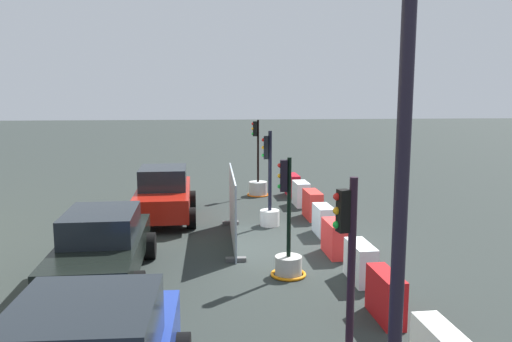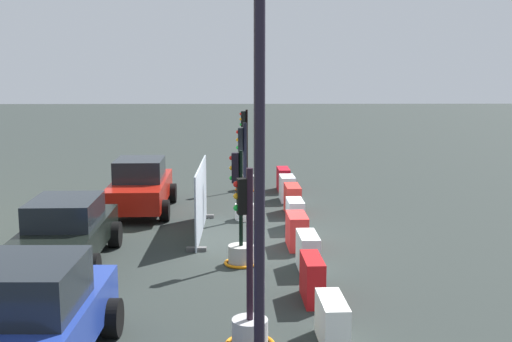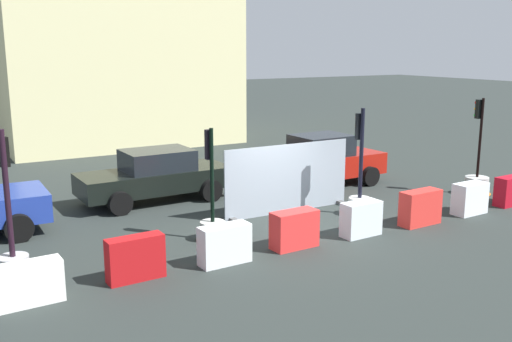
{
  "view_description": "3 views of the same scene",
  "coord_description": "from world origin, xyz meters",
  "px_view_note": "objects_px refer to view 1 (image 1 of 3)",
  "views": [
    {
      "loc": [
        -13.33,
        1.93,
        4.12
      ],
      "look_at": [
        1.59,
        0.66,
        1.77
      ],
      "focal_mm": 36.42,
      "sensor_mm": 36.0,
      "label": 1
    },
    {
      "loc": [
        -16.71,
        0.1,
        4.59
      ],
      "look_at": [
        -0.46,
        -0.1,
        1.9
      ],
      "focal_mm": 45.07,
      "sensor_mm": 36.0,
      "label": 2
    },
    {
      "loc": [
        -7.95,
        -11.64,
        4.49
      ],
      "look_at": [
        -0.92,
        0.64,
        1.45
      ],
      "focal_mm": 40.79,
      "sensor_mm": 36.0,
      "label": 3
    }
  ],
  "objects_px": {
    "construction_barrier_2": "(360,262)",
    "construction_barrier_4": "(323,220)",
    "construction_barrier_3": "(336,238)",
    "street_lamp_post": "(405,96)",
    "traffic_light_2": "(269,206)",
    "construction_barrier_7": "(292,185)",
    "construction_barrier_5": "(313,205)",
    "traffic_light_3": "(258,184)",
    "car_black_sedan": "(102,246)",
    "car_red_compact": "(164,194)",
    "construction_barrier_6": "(301,194)",
    "traffic_light_1": "(288,256)",
    "construction_barrier_1": "(386,296)"
  },
  "relations": [
    {
      "from": "construction_barrier_3",
      "to": "car_red_compact",
      "type": "height_order",
      "value": "car_red_compact"
    },
    {
      "from": "traffic_light_3",
      "to": "construction_barrier_5",
      "type": "height_order",
      "value": "traffic_light_3"
    },
    {
      "from": "construction_barrier_2",
      "to": "car_black_sedan",
      "type": "relative_size",
      "value": 0.25
    },
    {
      "from": "construction_barrier_2",
      "to": "construction_barrier_6",
      "type": "bearing_deg",
      "value": 0.1
    },
    {
      "from": "construction_barrier_4",
      "to": "traffic_light_3",
      "type": "bearing_deg",
      "value": 13.52
    },
    {
      "from": "traffic_light_3",
      "to": "traffic_light_2",
      "type": "bearing_deg",
      "value": 179.35
    },
    {
      "from": "construction_barrier_1",
      "to": "construction_barrier_7",
      "type": "bearing_deg",
      "value": -0.22
    },
    {
      "from": "traffic_light_2",
      "to": "construction_barrier_7",
      "type": "xyz_separation_m",
      "value": [
        4.46,
        -1.41,
        -0.2
      ]
    },
    {
      "from": "car_red_compact",
      "to": "construction_barrier_4",
      "type": "bearing_deg",
      "value": -115.55
    },
    {
      "from": "construction_barrier_2",
      "to": "construction_barrier_3",
      "type": "height_order",
      "value": "construction_barrier_3"
    },
    {
      "from": "construction_barrier_7",
      "to": "construction_barrier_5",
      "type": "bearing_deg",
      "value": -178.72
    },
    {
      "from": "traffic_light_1",
      "to": "construction_barrier_7",
      "type": "bearing_deg",
      "value": -9.46
    },
    {
      "from": "construction_barrier_2",
      "to": "car_red_compact",
      "type": "bearing_deg",
      "value": 38.54
    },
    {
      "from": "construction_barrier_2",
      "to": "construction_barrier_4",
      "type": "relative_size",
      "value": 1.1
    },
    {
      "from": "construction_barrier_3",
      "to": "street_lamp_post",
      "type": "bearing_deg",
      "value": 171.44
    },
    {
      "from": "street_lamp_post",
      "to": "traffic_light_2",
      "type": "bearing_deg",
      "value": 1.48
    },
    {
      "from": "construction_barrier_2",
      "to": "car_red_compact",
      "type": "height_order",
      "value": "car_red_compact"
    },
    {
      "from": "car_black_sedan",
      "to": "street_lamp_post",
      "type": "xyz_separation_m",
      "value": [
        -5.9,
        -4.41,
        3.29
      ]
    },
    {
      "from": "construction_barrier_7",
      "to": "street_lamp_post",
      "type": "distance_m",
      "value": 15.13
    },
    {
      "from": "construction_barrier_3",
      "to": "construction_barrier_5",
      "type": "relative_size",
      "value": 0.95
    },
    {
      "from": "construction_barrier_5",
      "to": "car_black_sedan",
      "type": "xyz_separation_m",
      "value": [
        -5.05,
        5.63,
        0.31
      ]
    },
    {
      "from": "construction_barrier_5",
      "to": "construction_barrier_7",
      "type": "relative_size",
      "value": 1.04
    },
    {
      "from": "car_red_compact",
      "to": "car_black_sedan",
      "type": "xyz_separation_m",
      "value": [
        -5.41,
        0.85,
        -0.05
      ]
    },
    {
      "from": "car_black_sedan",
      "to": "street_lamp_post",
      "type": "relative_size",
      "value": 0.66
    },
    {
      "from": "construction_barrier_2",
      "to": "construction_barrier_5",
      "type": "relative_size",
      "value": 0.97
    },
    {
      "from": "traffic_light_1",
      "to": "traffic_light_3",
      "type": "relative_size",
      "value": 0.9
    },
    {
      "from": "construction_barrier_3",
      "to": "construction_barrier_6",
      "type": "bearing_deg",
      "value": -0.97
    },
    {
      "from": "construction_barrier_6",
      "to": "traffic_light_3",
      "type": "bearing_deg",
      "value": 35.66
    },
    {
      "from": "construction_barrier_2",
      "to": "traffic_light_1",
      "type": "bearing_deg",
      "value": 73.69
    },
    {
      "from": "construction_barrier_2",
      "to": "car_red_compact",
      "type": "xyz_separation_m",
      "value": [
        5.96,
        4.74,
        0.39
      ]
    },
    {
      "from": "construction_barrier_7",
      "to": "car_black_sedan",
      "type": "xyz_separation_m",
      "value": [
        -8.74,
        5.55,
        0.34
      ]
    },
    {
      "from": "construction_barrier_4",
      "to": "car_red_compact",
      "type": "relative_size",
      "value": 0.24
    },
    {
      "from": "car_red_compact",
      "to": "traffic_light_3",
      "type": "bearing_deg",
      "value": -43.86
    },
    {
      "from": "construction_barrier_5",
      "to": "construction_barrier_3",
      "type": "bearing_deg",
      "value": 177.8
    },
    {
      "from": "construction_barrier_7",
      "to": "traffic_light_3",
      "type": "bearing_deg",
      "value": 83.77
    },
    {
      "from": "construction_barrier_4",
      "to": "construction_barrier_5",
      "type": "bearing_deg",
      "value": -1.67
    },
    {
      "from": "traffic_light_1",
      "to": "construction_barrier_7",
      "type": "relative_size",
      "value": 2.39
    },
    {
      "from": "traffic_light_2",
      "to": "car_black_sedan",
      "type": "height_order",
      "value": "traffic_light_2"
    },
    {
      "from": "traffic_light_1",
      "to": "construction_barrier_4",
      "type": "xyz_separation_m",
      "value": [
        3.25,
        -1.5,
        -0.04
      ]
    },
    {
      "from": "construction_barrier_2",
      "to": "construction_barrier_5",
      "type": "distance_m",
      "value": 5.6
    },
    {
      "from": "traffic_light_1",
      "to": "street_lamp_post",
      "type": "height_order",
      "value": "street_lamp_post"
    },
    {
      "from": "construction_barrier_4",
      "to": "car_black_sedan",
      "type": "bearing_deg",
      "value": 119.46
    },
    {
      "from": "construction_barrier_2",
      "to": "street_lamp_post",
      "type": "distance_m",
      "value": 6.57
    },
    {
      "from": "traffic_light_2",
      "to": "construction_barrier_6",
      "type": "xyz_separation_m",
      "value": [
        2.67,
        -1.44,
        -0.19
      ]
    },
    {
      "from": "construction_barrier_7",
      "to": "street_lamp_post",
      "type": "bearing_deg",
      "value": 175.54
    },
    {
      "from": "construction_barrier_5",
      "to": "car_red_compact",
      "type": "xyz_separation_m",
      "value": [
        0.36,
        4.78,
        0.36
      ]
    },
    {
      "from": "car_black_sedan",
      "to": "construction_barrier_4",
      "type": "bearing_deg",
      "value": -60.54
    },
    {
      "from": "construction_barrier_4",
      "to": "construction_barrier_5",
      "type": "xyz_separation_m",
      "value": [
        1.9,
        -0.06,
        0.03
      ]
    },
    {
      "from": "construction_barrier_6",
      "to": "street_lamp_post",
      "type": "xyz_separation_m",
      "value": [
        -12.85,
        1.18,
        3.62
      ]
    },
    {
      "from": "traffic_light_3",
      "to": "construction_barrier_1",
      "type": "relative_size",
      "value": 2.6
    }
  ]
}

